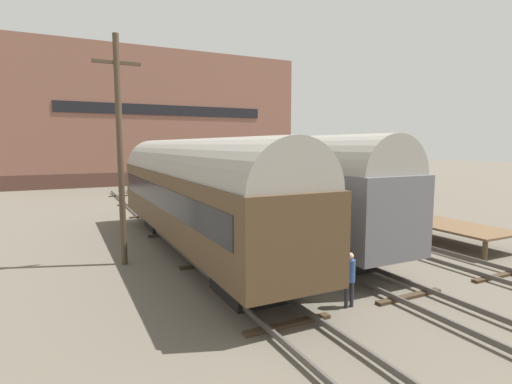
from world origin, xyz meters
The scene contains 12 objects.
ground_plane centered at (0.00, 0.00, 0.00)m, with size 200.00×200.00×0.00m, color #60594C.
track_left centered at (-4.43, 0.00, 0.14)m, with size 2.60×60.00×0.26m.
track_middle centered at (0.00, 0.00, 0.14)m, with size 2.60×60.00×0.26m.
track_right centered at (4.43, 0.00, 0.14)m, with size 2.60×60.00×0.26m.
train_car_brown centered at (-4.43, 5.18, 2.86)m, with size 3.08×17.54×5.05m.
train_car_grey centered at (0.00, 6.61, 2.96)m, with size 2.93×18.30×5.18m.
train_car_maroon centered at (4.43, 11.94, 2.94)m, with size 3.12×15.74×5.22m.
station_platform centered at (7.16, 3.76, 0.88)m, with size 2.83×10.79×0.97m.
bench centered at (7.58, 4.24, 1.45)m, with size 1.40×0.40×0.91m.
person_worker centered at (-2.17, -2.72, 1.00)m, with size 0.32×0.32×1.67m.
utility_pole centered at (-7.51, 4.73, 4.66)m, with size 1.80×0.24×8.99m.
warehouse_building centered at (2.08, 41.66, 8.04)m, with size 34.57×11.01×16.07m.
Camera 1 is at (-9.67, -11.69, 4.81)m, focal length 28.00 mm.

